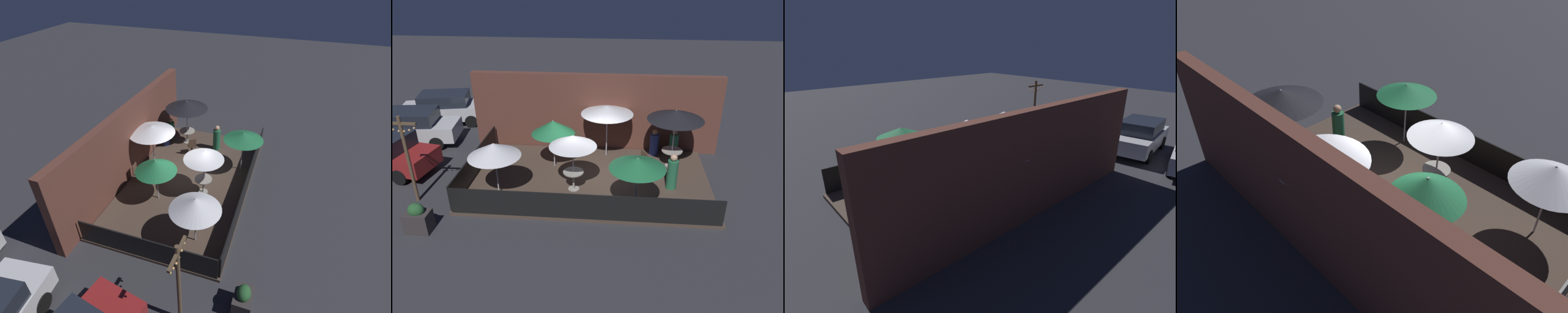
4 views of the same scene
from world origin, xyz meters
The scene contains 20 objects.
ground_plane centered at (0.00, 0.00, 0.00)m, with size 60.00×60.00×0.00m, color #2D2D33.
patio_deck centered at (0.00, 0.00, 0.06)m, with size 9.17×5.38×0.12m.
building_wall centered at (0.00, 2.92, 1.73)m, with size 10.77×0.36×3.45m.
fence_front centered at (0.00, -2.65, 0.59)m, with size 8.97×0.05×0.95m.
fence_side_left centered at (-4.54, 0.00, 0.59)m, with size 0.05×5.18×0.95m.
patio_umbrella_0 centered at (-0.55, -0.84, 2.09)m, with size 1.70×1.70×2.18m.
patio_umbrella_1 centered at (3.25, 1.30, 2.36)m, with size 2.23×2.23×2.44m.
patio_umbrella_2 centered at (-3.23, -1.38, 1.90)m, with size 1.85×1.85×2.03m.
patio_umbrella_3 centered at (0.54, 2.03, 2.22)m, with size 2.18×2.18×2.28m.
patio_umbrella_4 centered at (1.68, -2.06, 1.97)m, with size 1.84×1.84×2.03m.
patio_umbrella_5 centered at (-1.55, 0.88, 1.85)m, with size 1.73×1.73×2.00m.
dining_table_0 centered at (-0.55, -0.84, 0.70)m, with size 0.76×0.76×0.74m.
dining_table_1 centered at (3.25, 1.30, 0.68)m, with size 0.84×0.84×0.71m.
patio_chair_0 centered at (-0.78, 2.25, 0.63)m, with size 0.43×0.43×0.93m.
patio_chair_1 centered at (2.17, 0.64, 0.65)m, with size 0.55×0.55×0.95m.
patron_0 centered at (3.44, 2.33, 0.64)m, with size 0.46×0.46×1.18m.
patron_1 centered at (2.60, 2.30, 0.63)m, with size 0.53×0.53×1.16m.
patron_2 centered at (3.07, -0.44, 0.75)m, with size 0.52×0.52×1.40m.
planter_box centered at (-5.18, -3.54, 0.46)m, with size 0.79×0.56×1.03m.
light_post centered at (-6.08, -1.89, 1.84)m, with size 1.10×0.12×3.25m.
Camera 1 is at (-10.45, -3.85, 9.07)m, focal length 28.00 mm.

